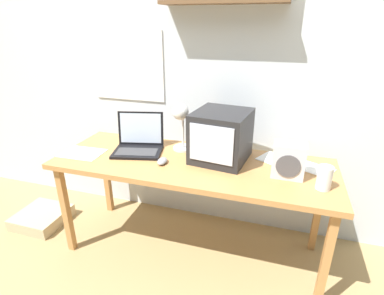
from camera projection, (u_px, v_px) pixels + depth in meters
The scene contains 13 objects.
ground_plane at pixel (192, 248), 2.24m from camera, with size 12.00×12.00×0.00m, color #A08557.
back_wall at pixel (211, 60), 2.14m from camera, with size 5.60×0.24×2.60m.
corner_desk at pixel (192, 170), 1.98m from camera, with size 1.82×0.65×0.72m.
crt_monitor at pixel (221, 136), 1.94m from camera, with size 0.38×0.40×0.32m.
laptop at pixel (139, 141), 2.12m from camera, with size 0.38×0.34×0.26m.
desk_lamp at pixel (181, 120), 2.01m from camera, with size 0.14×0.19×0.35m.
juice_glass at pixel (324, 179), 1.62m from camera, with size 0.08×0.08×0.13m.
space_heater at pixel (289, 160), 1.74m from camera, with size 0.18×0.13×0.21m.
computer_mouse at pixel (162, 161), 1.93m from camera, with size 0.07×0.11×0.03m.
loose_paper_near_laptop at pixel (82, 153), 2.08m from camera, with size 0.29×0.21×0.00m.
loose_paper_near_monitor at pixel (278, 160), 1.97m from camera, with size 0.30×0.27×0.00m.
open_notebook at pixel (312, 168), 1.87m from camera, with size 0.29×0.24×0.00m.
floor_cushion at pixel (42, 217), 2.51m from camera, with size 0.38×0.38×0.10m.
Camera 1 is at (0.52, -1.69, 1.56)m, focal length 28.00 mm.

